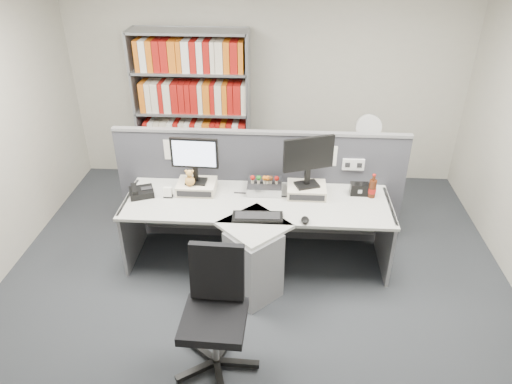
# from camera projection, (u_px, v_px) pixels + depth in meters

# --- Properties ---
(ground) EXTENTS (5.50, 5.50, 0.00)m
(ground) POSITION_uv_depth(u_px,v_px,m) (251.00, 316.00, 4.27)
(ground) COLOR #303439
(ground) RESTS_ON ground
(room_shell) EXTENTS (5.04, 5.54, 2.72)m
(room_shell) POSITION_uv_depth(u_px,v_px,m) (250.00, 132.00, 3.37)
(room_shell) COLOR #B8B4A4
(room_shell) RESTS_ON ground
(partition) EXTENTS (3.00, 0.08, 1.27)m
(partition) POSITION_uv_depth(u_px,v_px,m) (260.00, 186.00, 5.02)
(partition) COLOR #404048
(partition) RESTS_ON ground
(desk) EXTENTS (2.60, 1.20, 0.72)m
(desk) POSITION_uv_depth(u_px,v_px,m) (256.00, 237.00, 4.55)
(desk) COLOR #B7B7B0
(desk) RESTS_ON ground
(monitor_riser_left) EXTENTS (0.38, 0.31, 0.10)m
(monitor_riser_left) POSITION_uv_depth(u_px,v_px,m) (197.00, 187.00, 4.76)
(monitor_riser_left) COLOR beige
(monitor_riser_left) RESTS_ON desk
(monitor_riser_right) EXTENTS (0.38, 0.31, 0.10)m
(monitor_riser_right) POSITION_uv_depth(u_px,v_px,m) (306.00, 190.00, 4.70)
(monitor_riser_right) COLOR beige
(monitor_riser_right) RESTS_ON desk
(monitor_left) EXTENTS (0.47, 0.16, 0.47)m
(monitor_left) POSITION_uv_depth(u_px,v_px,m) (195.00, 157.00, 4.59)
(monitor_left) COLOR black
(monitor_left) RESTS_ON monitor_riser_left
(monitor_right) EXTENTS (0.49, 0.23, 0.51)m
(monitor_right) POSITION_uv_depth(u_px,v_px,m) (308.00, 158.00, 4.52)
(monitor_right) COLOR black
(monitor_right) RESTS_ON monitor_riser_right
(desktop_pc) EXTENTS (0.34, 0.31, 0.09)m
(desktop_pc) POSITION_uv_depth(u_px,v_px,m) (265.00, 186.00, 4.77)
(desktop_pc) COLOR black
(desktop_pc) RESTS_ON desk
(figurines) EXTENTS (0.29, 0.05, 0.09)m
(figurines) POSITION_uv_depth(u_px,v_px,m) (265.00, 179.00, 4.71)
(figurines) COLOR beige
(figurines) RESTS_ON desktop_pc
(keyboard) EXTENTS (0.47, 0.19, 0.03)m
(keyboard) POSITION_uv_depth(u_px,v_px,m) (258.00, 217.00, 4.34)
(keyboard) COLOR black
(keyboard) RESTS_ON desk
(mouse) EXTENTS (0.07, 0.12, 0.04)m
(mouse) POSITION_uv_depth(u_px,v_px,m) (305.00, 220.00, 4.28)
(mouse) COLOR black
(mouse) RESTS_ON desk
(desk_phone) EXTENTS (0.29, 0.28, 0.10)m
(desk_phone) POSITION_uv_depth(u_px,v_px,m) (141.00, 192.00, 4.69)
(desk_phone) COLOR black
(desk_phone) RESTS_ON desk
(desk_calendar) EXTENTS (0.09, 0.07, 0.11)m
(desk_calendar) POSITION_uv_depth(u_px,v_px,m) (168.00, 193.00, 4.66)
(desk_calendar) COLOR black
(desk_calendar) RESTS_ON desk
(plush_toy) EXTENTS (0.10, 0.10, 0.17)m
(plush_toy) POSITION_uv_depth(u_px,v_px,m) (190.00, 179.00, 4.64)
(plush_toy) COLOR gold
(plush_toy) RESTS_ON monitor_riser_left
(speaker) EXTENTS (0.18, 0.10, 0.12)m
(speaker) POSITION_uv_depth(u_px,v_px,m) (359.00, 189.00, 4.69)
(speaker) COLOR black
(speaker) RESTS_ON desk
(cola_bottle) EXTENTS (0.08, 0.08, 0.25)m
(cola_bottle) POSITION_uv_depth(u_px,v_px,m) (372.00, 189.00, 4.63)
(cola_bottle) COLOR #3F190A
(cola_bottle) RESTS_ON desk
(shelving_unit) EXTENTS (1.41, 0.40, 2.00)m
(shelving_unit) POSITION_uv_depth(u_px,v_px,m) (193.00, 114.00, 5.93)
(shelving_unit) COLOR gray
(shelving_unit) RESTS_ON ground
(filing_cabinet) EXTENTS (0.45, 0.61, 0.70)m
(filing_cabinet) POSITION_uv_depth(u_px,v_px,m) (362.00, 180.00, 5.75)
(filing_cabinet) COLOR gray
(filing_cabinet) RESTS_ON ground
(desk_fan) EXTENTS (0.29, 0.17, 0.49)m
(desk_fan) POSITION_uv_depth(u_px,v_px,m) (368.00, 130.00, 5.41)
(desk_fan) COLOR white
(desk_fan) RESTS_ON filing_cabinet
(office_chair) EXTENTS (0.64, 0.67, 1.01)m
(office_chair) POSITION_uv_depth(u_px,v_px,m) (215.00, 308.00, 3.60)
(office_chair) COLOR silver
(office_chair) RESTS_ON ground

